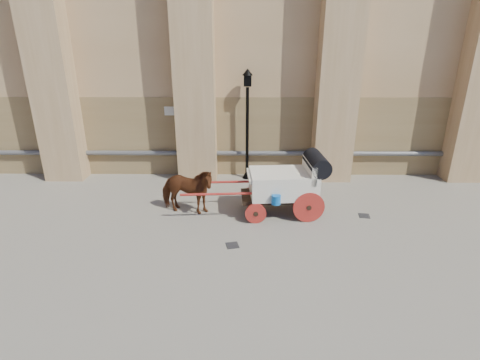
{
  "coord_description": "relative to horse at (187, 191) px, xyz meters",
  "views": [
    {
      "loc": [
        0.7,
        -9.82,
        5.13
      ],
      "look_at": [
        0.62,
        0.57,
        1.09
      ],
      "focal_mm": 28.0,
      "sensor_mm": 36.0,
      "label": 1
    }
  ],
  "objects": [
    {
      "name": "ground",
      "position": [
        0.99,
        -0.56,
        -0.74
      ],
      "size": [
        90.0,
        90.0,
        0.0
      ],
      "primitive_type": "plane",
      "color": "slate",
      "rests_on": "ground"
    },
    {
      "name": "street_lamp",
      "position": [
        1.85,
        3.05,
        1.42
      ],
      "size": [
        0.38,
        0.38,
        4.04
      ],
      "color": "black",
      "rests_on": "ground"
    },
    {
      "name": "carriage",
      "position": [
        3.04,
        0.04,
        0.28
      ],
      "size": [
        4.37,
        1.62,
        1.88
      ],
      "rotation": [
        0.0,
        0.0,
        0.07
      ],
      "color": "black",
      "rests_on": "ground"
    },
    {
      "name": "drain_grate_far",
      "position": [
        5.38,
        -0.17,
        -0.73
      ],
      "size": [
        0.36,
        0.36,
        0.01
      ],
      "primitive_type": "cube",
      "rotation": [
        0.0,
        0.0,
        -0.15
      ],
      "color": "black",
      "rests_on": "ground"
    },
    {
      "name": "horse",
      "position": [
        0.0,
        0.0,
        0.0
      ],
      "size": [
        1.88,
        1.15,
        1.48
      ],
      "primitive_type": "imported",
      "rotation": [
        0.0,
        0.0,
        1.36
      ],
      "color": "brown",
      "rests_on": "ground"
    },
    {
      "name": "drain_grate_near",
      "position": [
        1.43,
        -1.91,
        -0.73
      ],
      "size": [
        0.38,
        0.38,
        0.01
      ],
      "primitive_type": "cube",
      "rotation": [
        0.0,
        0.0,
        0.22
      ],
      "color": "black",
      "rests_on": "ground"
    }
  ]
}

